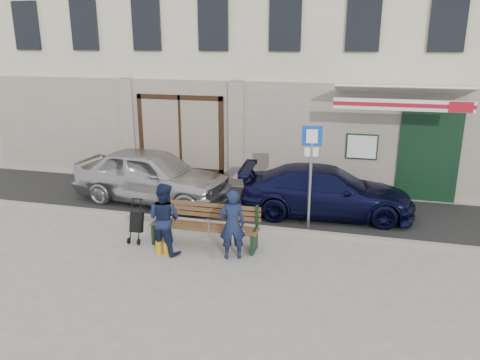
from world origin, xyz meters
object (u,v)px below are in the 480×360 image
(car_silver, at_px, (152,175))
(man, at_px, (232,224))
(car_navy, at_px, (326,191))
(woman, at_px, (164,218))
(bench, at_px, (203,226))
(parking_sign, at_px, (311,162))
(stroller, at_px, (137,223))

(car_silver, bearing_deg, man, -126.94)
(car_navy, relative_size, man, 2.96)
(car_navy, xyz_separation_m, man, (-1.66, -3.03, 0.11))
(woman, bearing_deg, bench, -127.20)
(parking_sign, height_order, woman, parking_sign)
(man, distance_m, stroller, 2.34)
(car_silver, bearing_deg, woman, -144.99)
(car_navy, relative_size, parking_sign, 1.76)
(stroller, bearing_deg, car_navy, 31.59)
(stroller, bearing_deg, woman, -27.23)
(car_navy, xyz_separation_m, woman, (-3.11, -3.14, 0.13))
(car_navy, height_order, bench, car_navy)
(woman, bearing_deg, car_navy, -121.26)
(parking_sign, relative_size, man, 1.68)
(car_navy, distance_m, parking_sign, 1.50)
(parking_sign, xyz_separation_m, bench, (-2.14, -1.54, -1.20))
(bench, relative_size, stroller, 2.47)
(car_silver, xyz_separation_m, car_navy, (4.78, 0.14, -0.12))
(car_navy, bearing_deg, man, 146.58)
(car_silver, relative_size, woman, 2.88)
(stroller, bearing_deg, man, -10.02)
(man, height_order, stroller, man)
(car_navy, xyz_separation_m, parking_sign, (-0.32, -1.06, 1.02))
(car_navy, xyz_separation_m, bench, (-2.45, -2.60, -0.18))
(woman, bearing_deg, car_silver, -47.33)
(parking_sign, bearing_deg, car_silver, 157.68)
(car_silver, relative_size, bench, 1.84)
(car_silver, xyz_separation_m, woman, (1.67, -2.99, 0.02))
(parking_sign, bearing_deg, man, -134.94)
(car_silver, distance_m, bench, 3.40)
(woman, bearing_deg, stroller, -10.47)
(man, relative_size, woman, 0.97)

